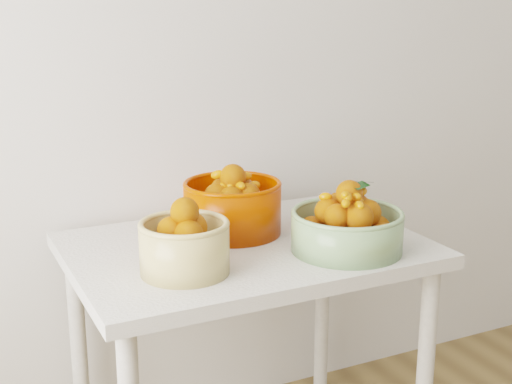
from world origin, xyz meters
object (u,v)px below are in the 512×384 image
at_px(table, 246,275).
at_px(bowl_green, 347,227).
at_px(bowl_orange, 232,206).
at_px(bowl_cream, 185,244).

relative_size(table, bowl_green, 2.56).
relative_size(bowl_green, bowl_orange, 1.15).
bearing_deg(bowl_orange, bowl_cream, -134.73).
distance_m(bowl_cream, bowl_orange, 0.34).
height_order(table, bowl_cream, bowl_cream).
bearing_deg(bowl_cream, table, 29.77).
xyz_separation_m(bowl_cream, bowl_green, (0.46, -0.04, -0.01)).
bearing_deg(bowl_green, bowl_cream, 174.86).
bearing_deg(bowl_green, table, 142.30).
height_order(bowl_green, bowl_orange, bowl_orange).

